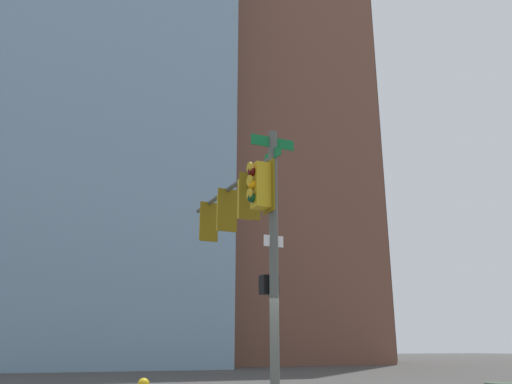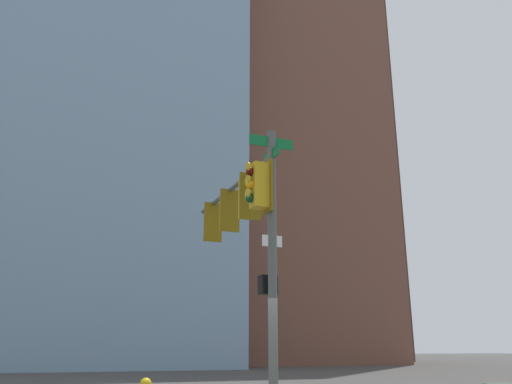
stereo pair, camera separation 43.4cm
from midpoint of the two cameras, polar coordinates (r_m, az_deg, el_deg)
The scene contains 4 objects.
signal_pole_assembly at distance 12.70m, azimuth -0.50°, elevation -2.90°, with size 1.13×5.64×6.20m.
building_brick_nearside at distance 57.65m, azimuth -1.10°, elevation 12.04°, with size 27.33×14.40×58.39m, color brown.
building_brick_midblock at distance 60.81m, azimuth -8.24°, elevation 1.97°, with size 21.99×17.19×41.51m, color #4C3328.
building_brick_farside at distance 66.63m, azimuth 3.38°, elevation 5.46°, with size 23.46×14.47×53.11m, color #4C3328.
Camera 2 is at (3.65, 9.81, 1.54)m, focal length 36.49 mm.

